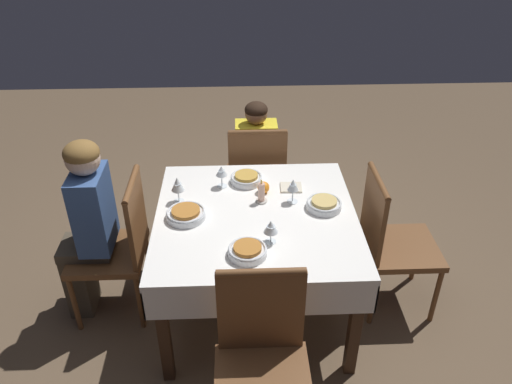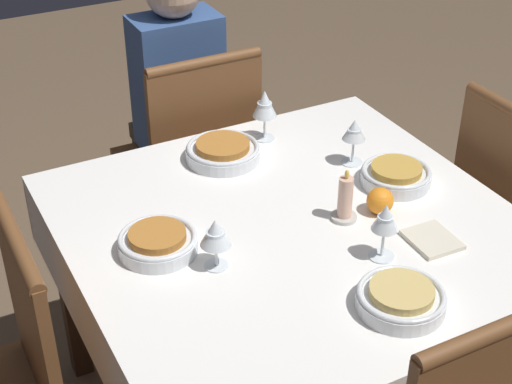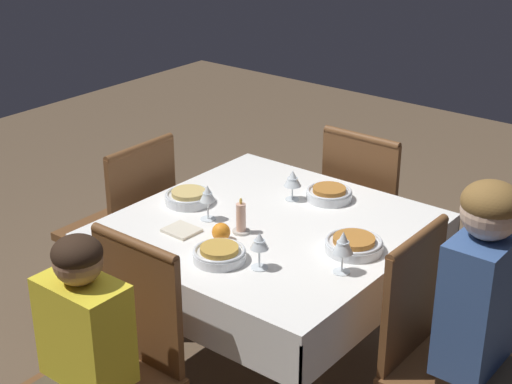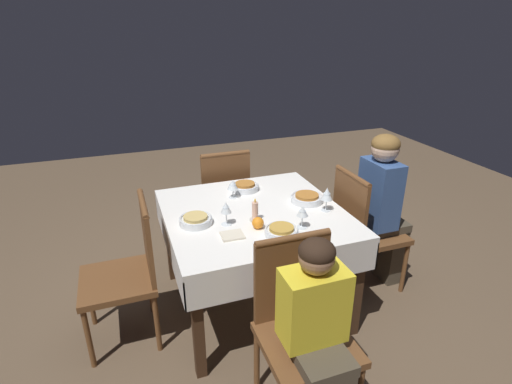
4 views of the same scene
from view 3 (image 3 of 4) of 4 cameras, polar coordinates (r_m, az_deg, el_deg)
name	(u,v)px [view 3 (image 3 of 4)]	position (r m, az deg, el deg)	size (l,w,h in m)	color
ground_plane	(267,373)	(3.56, 0.83, -13.01)	(8.00, 8.00, 0.00)	brown
dining_table	(268,243)	(3.22, 0.90, -3.72)	(1.14, 1.15, 0.74)	white
chair_west	(441,351)	(2.89, 13.31, -11.17)	(0.44, 0.44, 0.93)	brown
chair_north	(114,361)	(2.81, -10.26, -11.99)	(0.44, 0.44, 0.93)	brown
chair_east	(126,223)	(3.76, -9.43, -2.21)	(0.44, 0.44, 0.93)	brown
chair_south	(371,208)	(3.89, 8.33, -1.18)	(0.44, 0.44, 0.93)	brown
person_adult_denim	(490,328)	(2.75, 16.64, -9.44)	(0.34, 0.30, 1.18)	#4C4233
person_child_yellow	(74,371)	(2.69, -13.13, -12.56)	(0.30, 0.33, 1.03)	#4C4233
bowl_west	(354,244)	(2.99, 7.13, -3.78)	(0.22, 0.22, 0.06)	silver
wine_glass_west	(343,244)	(2.79, 6.35, -3.76)	(0.08, 0.08, 0.16)	white
bowl_north	(219,254)	(2.90, -2.68, -4.50)	(0.20, 0.20, 0.06)	silver
wine_glass_north	(259,242)	(2.81, 0.25, -3.69)	(0.07, 0.07, 0.14)	white
bowl_east	(189,197)	(3.37, -4.91, -0.36)	(0.20, 0.20, 0.06)	silver
wine_glass_east	(207,195)	(3.18, -3.55, -0.21)	(0.07, 0.07, 0.15)	white
bowl_south	(329,194)	(3.40, 5.34, -0.11)	(0.20, 0.20, 0.06)	silver
wine_glass_south	(293,179)	(3.36, 2.68, 0.93)	(0.08, 0.08, 0.14)	white
candle_centerpiece	(241,220)	(3.09, -1.10, -2.05)	(0.07, 0.07, 0.15)	beige
orange_fruit	(221,232)	(3.04, -2.56, -2.92)	(0.07, 0.07, 0.07)	orange
napkin_red_folded	(182,230)	(3.13, -5.43, -2.79)	(0.13, 0.12, 0.01)	beige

